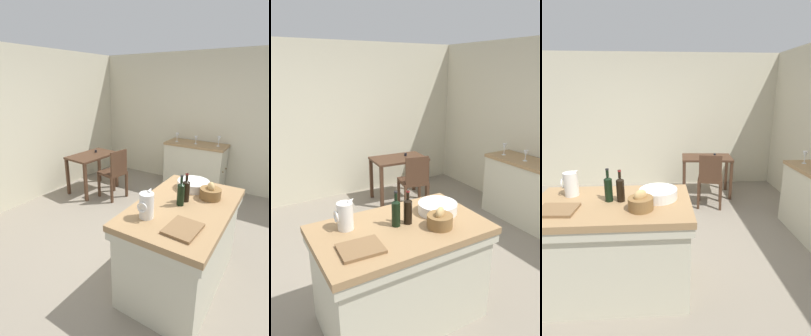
% 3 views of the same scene
% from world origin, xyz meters
% --- Properties ---
extents(ground_plane, '(6.76, 6.76, 0.00)m').
position_xyz_m(ground_plane, '(0.00, 0.00, 0.00)').
color(ground_plane, gray).
extents(wall_back, '(5.32, 0.12, 2.60)m').
position_xyz_m(wall_back, '(0.00, 2.60, 1.30)').
color(wall_back, beige).
rests_on(wall_back, ground).
extents(wall_right, '(0.12, 5.20, 2.60)m').
position_xyz_m(wall_right, '(2.60, 0.00, 1.30)').
color(wall_right, beige).
rests_on(wall_right, ground).
extents(island_table, '(1.44, 0.87, 0.91)m').
position_xyz_m(island_table, '(-0.23, -0.51, 0.49)').
color(island_table, '#99754C').
rests_on(island_table, ground).
extents(side_cabinet, '(0.52, 1.17, 0.92)m').
position_xyz_m(side_cabinet, '(2.26, 0.26, 0.46)').
color(side_cabinet, '#99754C').
rests_on(side_cabinet, ground).
extents(writing_desk, '(0.94, 0.63, 0.79)m').
position_xyz_m(writing_desk, '(1.07, 1.88, 0.62)').
color(writing_desk, '#472D1E').
rests_on(writing_desk, ground).
extents(wooden_chair, '(0.47, 0.47, 0.92)m').
position_xyz_m(wooden_chair, '(1.03, 1.32, 0.51)').
color(wooden_chair, '#472D1E').
rests_on(wooden_chair, ground).
extents(pitcher, '(0.17, 0.13, 0.27)m').
position_xyz_m(pitcher, '(-0.64, -0.31, 1.03)').
color(pitcher, silver).
rests_on(pitcher, island_table).
extents(wash_bowl, '(0.36, 0.36, 0.09)m').
position_xyz_m(wash_bowl, '(0.19, -0.44, 0.96)').
color(wash_bowl, silver).
rests_on(wash_bowl, island_table).
extents(bread_basket, '(0.21, 0.21, 0.18)m').
position_xyz_m(bread_basket, '(0.04, -0.67, 0.98)').
color(bread_basket, brown).
rests_on(bread_basket, island_table).
extents(cutting_board, '(0.33, 0.27, 0.02)m').
position_xyz_m(cutting_board, '(-0.65, -0.66, 0.92)').
color(cutting_board, brown).
rests_on(cutting_board, island_table).
extents(wine_bottle_dark, '(0.07, 0.07, 0.30)m').
position_xyz_m(wine_bottle_dark, '(-0.15, -0.48, 1.03)').
color(wine_bottle_dark, black).
rests_on(wine_bottle_dark, island_table).
extents(wine_bottle_amber, '(0.07, 0.07, 0.31)m').
position_xyz_m(wine_bottle_amber, '(-0.26, -0.47, 1.04)').
color(wine_bottle_amber, black).
rests_on(wine_bottle_amber, island_table).
extents(wine_glass_far_left, '(0.07, 0.07, 0.19)m').
position_xyz_m(wine_glass_far_left, '(2.27, -0.15, 1.05)').
color(wine_glass_far_left, white).
rests_on(wine_glass_far_left, side_cabinet).
extents(wine_glass_left, '(0.07, 0.07, 0.15)m').
position_xyz_m(wine_glass_left, '(2.22, 0.26, 1.02)').
color(wine_glass_left, white).
rests_on(wine_glass_left, side_cabinet).
extents(wine_glass_middle, '(0.07, 0.07, 0.17)m').
position_xyz_m(wine_glass_middle, '(2.21, 0.65, 1.04)').
color(wine_glass_middle, white).
rests_on(wine_glass_middle, side_cabinet).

